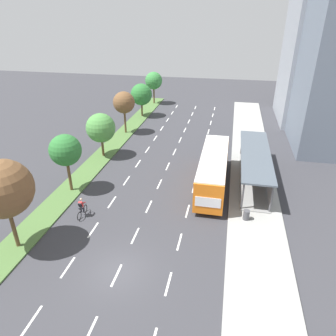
{
  "coord_description": "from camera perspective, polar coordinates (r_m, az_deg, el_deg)",
  "views": [
    {
      "loc": [
        6.39,
        -14.37,
        15.48
      ],
      "look_at": [
        0.6,
        13.45,
        1.2
      ],
      "focal_mm": 32.98,
      "sensor_mm": 36.0,
      "label": 1
    }
  ],
  "objects": [
    {
      "name": "ground_plane",
      "position": [
        22.06,
        -9.14,
        -18.3
      ],
      "size": [
        140.0,
        140.0,
        0.0
      ],
      "primitive_type": "plane",
      "color": "#38383D"
    },
    {
      "name": "median_strip",
      "position": [
        40.43,
        -10.54,
        3.79
      ],
      "size": [
        2.6,
        52.0,
        0.12
      ],
      "primitive_type": "cube",
      "color": "#4C7038",
      "rests_on": "ground"
    },
    {
      "name": "sidewalk_right",
      "position": [
        37.77,
        15.04,
        1.64
      ],
      "size": [
        4.5,
        52.0,
        0.15
      ],
      "primitive_type": "cube",
      "color": "#9E9E99",
      "rests_on": "ground"
    },
    {
      "name": "lane_divider_left",
      "position": [
        37.45,
        -4.65,
        2.18
      ],
      "size": [
        0.14,
        47.54,
        0.01
      ],
      "color": "white",
      "rests_on": "ground"
    },
    {
      "name": "lane_divider_center",
      "position": [
        36.68,
        0.61,
        1.72
      ],
      "size": [
        0.14,
        47.54,
        0.01
      ],
      "color": "white",
      "rests_on": "ground"
    },
    {
      "name": "lane_divider_right",
      "position": [
        36.24,
        6.05,
        1.24
      ],
      "size": [
        0.14,
        47.54,
        0.01
      ],
      "color": "white",
      "rests_on": "ground"
    },
    {
      "name": "bus_shelter",
      "position": [
        32.49,
        16.17,
        0.78
      ],
      "size": [
        2.9,
        12.92,
        2.86
      ],
      "color": "gray",
      "rests_on": "sidewalk_right"
    },
    {
      "name": "bus",
      "position": [
        30.25,
        8.37,
        0.06
      ],
      "size": [
        2.54,
        11.29,
        3.37
      ],
      "color": "orange",
      "rests_on": "ground"
    },
    {
      "name": "cyclist",
      "position": [
        27.19,
        -15.67,
        -7.15
      ],
      "size": [
        0.46,
        1.82,
        1.71
      ],
      "color": "black",
      "rests_on": "ground"
    },
    {
      "name": "median_tree_nearest",
      "position": [
        23.46,
        -28.22,
        -3.43
      ],
      "size": [
        4.06,
        4.06,
        6.88
      ],
      "color": "brown",
      "rests_on": "median_strip"
    },
    {
      "name": "median_tree_second",
      "position": [
        29.74,
        -18.44,
        3.11
      ],
      "size": [
        2.95,
        2.95,
        5.65
      ],
      "color": "brown",
      "rests_on": "median_strip"
    },
    {
      "name": "median_tree_third",
      "position": [
        36.86,
        -12.32,
        7.24
      ],
      "size": [
        3.4,
        3.4,
        5.18
      ],
      "color": "brown",
      "rests_on": "median_strip"
    },
    {
      "name": "median_tree_fourth",
      "position": [
        43.93,
        -8.15,
        11.87
      ],
      "size": [
        3.0,
        3.0,
        5.85
      ],
      "color": "brown",
      "rests_on": "median_strip"
    },
    {
      "name": "median_tree_fifth",
      "position": [
        51.71,
        -4.94,
        13.38
      ],
      "size": [
        3.47,
        3.47,
        5.29
      ],
      "color": "brown",
      "rests_on": "median_strip"
    },
    {
      "name": "median_tree_farthest",
      "position": [
        59.36,
        -2.66,
        15.81
      ],
      "size": [
        3.16,
        3.16,
        5.8
      ],
      "color": "brown",
      "rests_on": "median_strip"
    },
    {
      "name": "trash_bin",
      "position": [
        26.56,
        14.27,
        -8.4
      ],
      "size": [
        0.52,
        0.52,
        0.85
      ],
      "primitive_type": "cylinder",
      "color": "#4C4C51",
      "rests_on": "sidewalk_right"
    },
    {
      "name": "building_mid_right",
      "position": [
        54.11,
        27.53,
        17.81
      ],
      "size": [
        11.97,
        12.64,
        19.53
      ],
      "primitive_type": "cube",
      "color": "#8E939E",
      "rests_on": "ground"
    }
  ]
}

